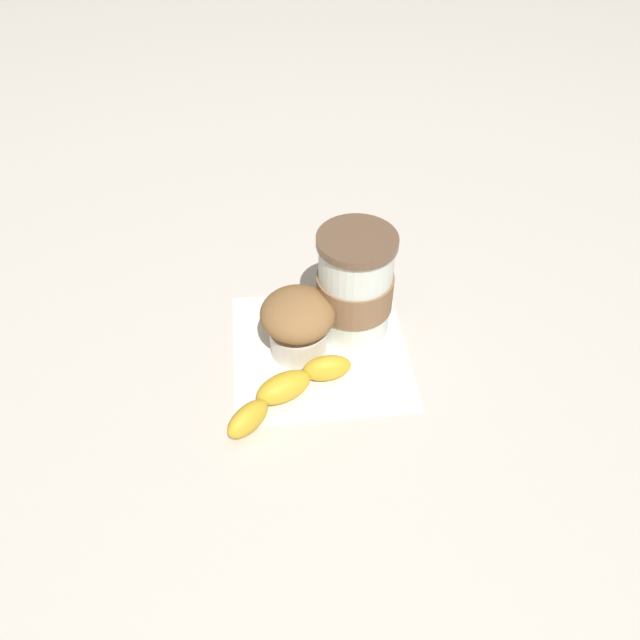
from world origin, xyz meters
The scene contains 5 objects.
ground_plane centered at (0.00, 0.00, 0.00)m, with size 3.00×3.00×0.00m, color beige.
paper_napkin centered at (0.00, 0.00, 0.00)m, with size 0.21×0.21×0.00m, color white.
coffee_cup centered at (-0.04, 0.04, 0.07)m, with size 0.09×0.09×0.14m.
muffin centered at (0.00, -0.03, 0.05)m, with size 0.09×0.09×0.08m.
banana centered at (0.08, -0.03, 0.02)m, with size 0.13×0.14×0.03m.
Camera 1 is at (0.52, 0.05, 0.57)m, focal length 35.00 mm.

